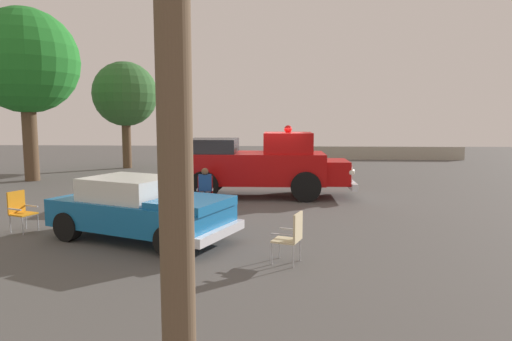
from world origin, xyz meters
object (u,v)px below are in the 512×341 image
(lawn_chair_spare, at_px, (20,208))
(oak_tree_left, at_px, (125,95))
(classic_hot_rod, at_px, (141,208))
(vintage_fire_truck, at_px, (262,164))
(oak_tree_right, at_px, (26,62))
(spectator_seated, at_px, (205,187))
(lawn_chair_near_truck, at_px, (205,190))
(lawn_chair_by_car, at_px, (292,234))

(lawn_chair_spare, height_order, oak_tree_left, oak_tree_left)
(classic_hot_rod, xyz_separation_m, oak_tree_left, (-5.59, 14.89, 3.42))
(vintage_fire_truck, distance_m, oak_tree_right, 12.01)
(classic_hot_rod, relative_size, lawn_chair_spare, 4.64)
(spectator_seated, bearing_deg, oak_tree_right, 146.68)
(spectator_seated, bearing_deg, classic_hot_rod, -103.77)
(classic_hot_rod, bearing_deg, spectator_seated, 76.23)
(lawn_chair_near_truck, bearing_deg, oak_tree_left, 119.99)
(lawn_chair_by_car, bearing_deg, oak_tree_left, 118.88)
(classic_hot_rod, xyz_separation_m, lawn_chair_near_truck, (0.86, 3.72, -0.16))
(classic_hot_rod, relative_size, spectator_seated, 3.67)
(vintage_fire_truck, distance_m, classic_hot_rod, 6.53)
(oak_tree_left, xyz_separation_m, oak_tree_right, (-2.54, -5.38, 1.17))
(lawn_chair_by_car, bearing_deg, lawn_chair_near_truck, 116.43)
(vintage_fire_truck, distance_m, spectator_seated, 2.98)
(classic_hot_rod, xyz_separation_m, oak_tree_right, (-8.13, 9.51, 4.58))
(classic_hot_rod, bearing_deg, lawn_chair_by_car, -23.89)
(vintage_fire_truck, xyz_separation_m, spectator_seated, (-1.70, -2.39, -0.50))
(lawn_chair_near_truck, xyz_separation_m, spectator_seated, (0.02, -0.13, 0.11))
(classic_hot_rod, distance_m, lawn_chair_near_truck, 3.82)
(vintage_fire_truck, bearing_deg, oak_tree_right, 161.75)
(lawn_chair_spare, xyz_separation_m, oak_tree_right, (-4.85, 8.94, 4.74))
(vintage_fire_truck, bearing_deg, lawn_chair_spare, -137.27)
(lawn_chair_spare, height_order, spectator_seated, spectator_seated)
(lawn_chair_near_truck, xyz_separation_m, oak_tree_right, (-8.99, 5.79, 4.74))
(lawn_chair_by_car, xyz_separation_m, oak_tree_left, (-9.06, 16.43, 3.57))
(lawn_chair_near_truck, bearing_deg, lawn_chair_by_car, -63.57)
(vintage_fire_truck, relative_size, spectator_seated, 4.62)
(spectator_seated, bearing_deg, vintage_fire_truck, 54.69)
(classic_hot_rod, bearing_deg, lawn_chair_spare, 170.14)
(lawn_chair_near_truck, distance_m, lawn_chair_by_car, 5.87)
(lawn_chair_near_truck, height_order, lawn_chair_spare, same)
(classic_hot_rod, height_order, lawn_chair_near_truck, classic_hot_rod)
(vintage_fire_truck, relative_size, oak_tree_right, 0.77)
(vintage_fire_truck, distance_m, lawn_chair_near_truck, 2.90)
(vintage_fire_truck, bearing_deg, spectator_seated, -125.31)
(lawn_chair_spare, distance_m, oak_tree_right, 11.22)
(lawn_chair_by_car, bearing_deg, oak_tree_right, 136.40)
(oak_tree_left, bearing_deg, lawn_chair_near_truck, -60.01)
(spectator_seated, distance_m, oak_tree_right, 11.74)
(lawn_chair_by_car, relative_size, oak_tree_left, 0.17)
(lawn_chair_near_truck, relative_size, oak_tree_left, 0.17)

